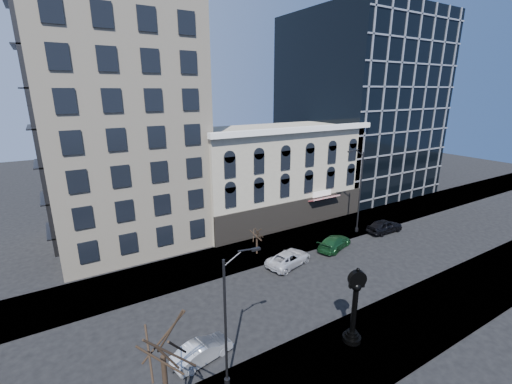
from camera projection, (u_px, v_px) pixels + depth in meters
ground at (261, 302)px, 27.84m from camera, size 160.00×160.00×0.00m
sidewalk_far at (218, 261)px, 34.37m from camera, size 160.00×6.00×0.12m
sidewalk_near at (329, 366)px, 21.27m from camera, size 160.00×6.00×0.12m
cream_tower at (112, 62)px, 34.77m from camera, size 15.90×15.40×42.50m
victorian_row at (274, 173)px, 45.12m from camera, size 22.60×11.19×12.50m
glass_office at (357, 106)px, 56.91m from camera, size 20.00×20.15×28.00m
street_clock at (354, 309)px, 22.64m from camera, size 1.25×1.25×5.53m
street_lamp_near at (235, 284)px, 18.35m from camera, size 2.20×0.34×8.48m
street_lamp_far at (357, 169)px, 38.91m from camera, size 2.66×0.63×10.28m
bare_tree_near at (161, 336)px, 15.07m from camera, size 4.61×4.61×7.91m
bare_tree_far at (257, 230)px, 35.08m from camera, size 2.04×2.04×3.51m
car_near_b at (202, 351)px, 21.66m from camera, size 4.20×2.16×1.32m
car_far_a at (289, 258)px, 33.52m from camera, size 5.49×3.52×1.41m
car_far_b at (334, 242)px, 37.01m from camera, size 5.30×3.50×1.43m
car_far_c at (384, 226)px, 41.25m from camera, size 4.81×2.02×1.62m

